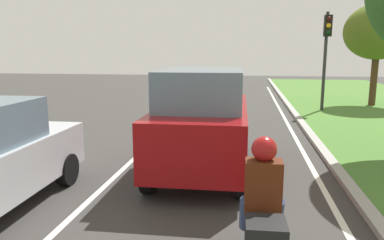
{
  "coord_description": "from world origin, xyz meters",
  "views": [
    {
      "loc": [
        2.07,
        1.32,
        2.64
      ],
      "look_at": [
        0.91,
        9.03,
        1.2
      ],
      "focal_mm": 34.45,
      "sensor_mm": 36.0,
      "label": 1
    }
  ],
  "objects": [
    {
      "name": "motorcycle",
      "position": [
        2.27,
        5.24,
        0.57
      ],
      "size": [
        0.41,
        1.9,
        1.01
      ],
      "rotation": [
        0.0,
        0.0,
        0.03
      ],
      "color": "black",
      "rests_on": "ground"
    },
    {
      "name": "tree_roadside_far",
      "position": [
        8.18,
        20.5,
        3.59
      ],
      "size": [
        3.14,
        3.14,
        4.95
      ],
      "color": "#4C331E",
      "rests_on": "ground"
    },
    {
      "name": "car_suv_ahead",
      "position": [
        1.12,
        9.3,
        1.17
      ],
      "size": [
        2.03,
        4.53,
        2.28
      ],
      "rotation": [
        0.0,
        0.0,
        0.02
      ],
      "color": "maroon",
      "rests_on": "ground"
    },
    {
      "name": "rider_person",
      "position": [
        2.27,
        5.28,
        1.19
      ],
      "size": [
        0.51,
        0.41,
        1.16
      ],
      "rotation": [
        0.0,
        0.0,
        0.03
      ],
      "color": "#4C1E0C",
      "rests_on": "ground"
    },
    {
      "name": "traffic_light_near_right",
      "position": [
        5.42,
        18.34,
        3.0
      ],
      "size": [
        0.32,
        0.5,
        4.36
      ],
      "color": "#2D2D2D",
      "rests_on": "ground"
    },
    {
      "name": "ground_plane",
      "position": [
        0.0,
        14.0,
        0.0
      ],
      "size": [
        60.0,
        60.0,
        0.0
      ],
      "primitive_type": "plane",
      "color": "#383533"
    },
    {
      "name": "curb_right",
      "position": [
        4.1,
        14.0,
        0.06
      ],
      "size": [
        0.24,
        48.0,
        0.12
      ],
      "primitive_type": "cube",
      "color": "#9E9B93",
      "rests_on": "ground"
    },
    {
      "name": "lane_line_center",
      "position": [
        -0.7,
        14.0,
        0.0
      ],
      "size": [
        0.12,
        32.0,
        0.01
      ],
      "primitive_type": "cube",
      "color": "silver",
      "rests_on": "ground"
    },
    {
      "name": "lane_line_right_edge",
      "position": [
        3.6,
        14.0,
        0.0
      ],
      "size": [
        0.12,
        32.0,
        0.01
      ],
      "primitive_type": "cube",
      "color": "silver",
      "rests_on": "ground"
    }
  ]
}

